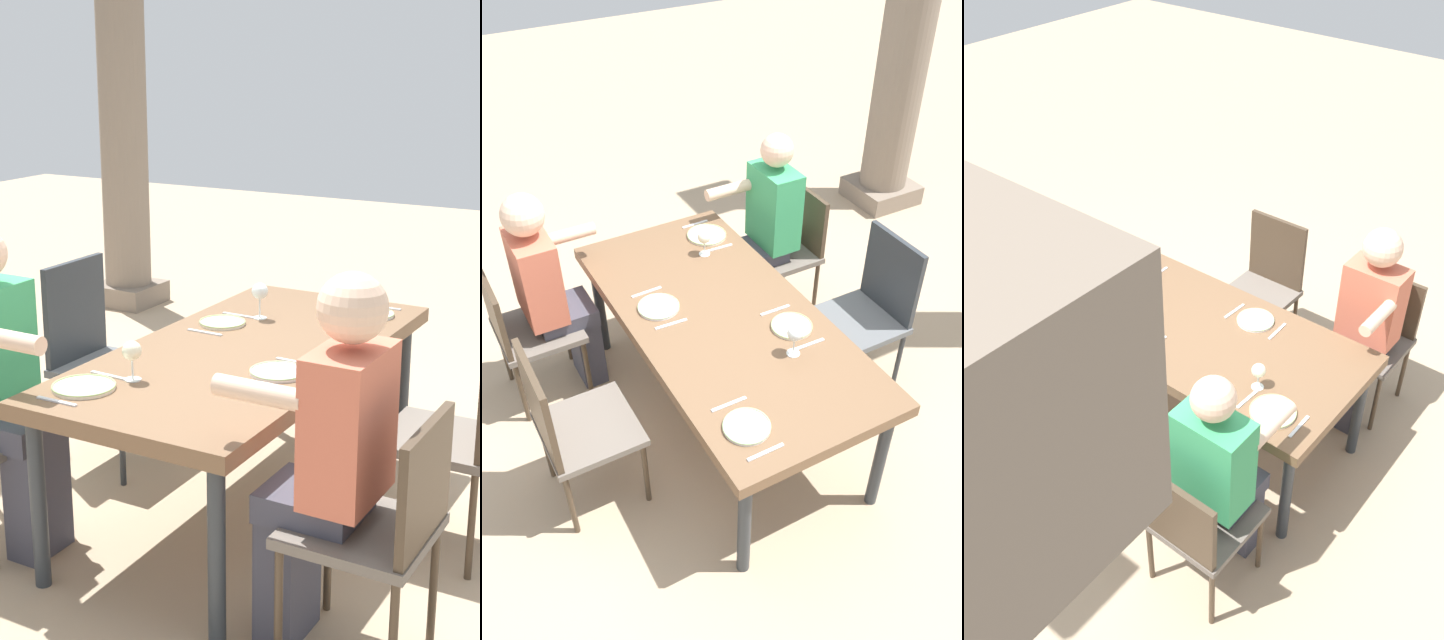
{
  "view_description": "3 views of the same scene",
  "coord_description": "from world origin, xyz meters",
  "views": [
    {
      "loc": [
        -3.17,
        -1.76,
        1.93
      ],
      "look_at": [
        0.1,
        0.08,
        0.82
      ],
      "focal_mm": 52.48,
      "sensor_mm": 36.0,
      "label": 1
    },
    {
      "loc": [
        2.23,
        -1.24,
        2.83
      ],
      "look_at": [
        0.04,
        -0.02,
        0.74
      ],
      "focal_mm": 36.67,
      "sensor_mm": 36.0,
      "label": 2
    },
    {
      "loc": [
        -1.88,
        2.28,
        3.1
      ],
      "look_at": [
        -0.05,
        0.01,
        0.82
      ],
      "focal_mm": 37.67,
      "sensor_mm": 36.0,
      "label": 3
    }
  ],
  "objects": [
    {
      "name": "spoon_0",
      "position": [
        -0.55,
        0.28,
        0.74
      ],
      "size": [
        0.02,
        0.17,
        0.01
      ],
      "primitive_type": "cube",
      "rotation": [
        0.0,
        0.0,
        -0.04
      ],
      "color": "silver",
      "rests_on": "dining_table"
    },
    {
      "name": "fork_1",
      "position": [
        -0.37,
        -0.26,
        0.74
      ],
      "size": [
        0.02,
        0.17,
        0.01
      ],
      "primitive_type": "cube",
      "rotation": [
        0.0,
        0.0,
        0.03
      ],
      "color": "silver",
      "rests_on": "dining_table"
    },
    {
      "name": "ground_plane",
      "position": [
        0.0,
        0.0,
        0.0
      ],
      "size": [
        16.0,
        16.0,
        0.0
      ],
      "primitive_type": "plane",
      "color": "tan"
    },
    {
      "name": "chair_mid_north",
      "position": [
        0.13,
        0.88,
        0.55
      ],
      "size": [
        0.44,
        0.44,
        0.96
      ],
      "color": "#5B5E61",
      "rests_on": "ground"
    },
    {
      "name": "chair_mid_south",
      "position": [
        0.13,
        -0.88,
        0.54
      ],
      "size": [
        0.44,
        0.44,
        0.95
      ],
      "color": "#6A6158",
      "rests_on": "ground"
    },
    {
      "name": "fork_0",
      "position": [
        -0.85,
        0.28,
        0.74
      ],
      "size": [
        0.02,
        0.17,
        0.01
      ],
      "primitive_type": "cube",
      "rotation": [
        0.0,
        0.0,
        0.01
      ],
      "color": "silver",
      "rests_on": "dining_table"
    },
    {
      "name": "diner_woman_green",
      "position": [
        -0.69,
        -0.68,
        0.7
      ],
      "size": [
        0.35,
        0.5,
        1.29
      ],
      "color": "#3F3F4C",
      "rests_on": "ground"
    },
    {
      "name": "plate_2",
      "position": [
        0.24,
        0.26,
        0.74
      ],
      "size": [
        0.21,
        0.21,
        0.02
      ],
      "color": "silver",
      "rests_on": "dining_table"
    },
    {
      "name": "stone_column_far",
      "position": [
        2.5,
        2.42,
        1.33
      ],
      "size": [
        0.46,
        0.46,
        2.71
      ],
      "color": "gray",
      "rests_on": "ground"
    },
    {
      "name": "dining_table",
      "position": [
        0.0,
        0.0,
        0.67
      ],
      "size": [
        1.91,
        0.91,
        0.74
      ],
      "color": "brown",
      "rests_on": "ground"
    },
    {
      "name": "plate_3",
      "position": [
        0.7,
        -0.27,
        0.74
      ],
      "size": [
        0.21,
        0.21,
        0.02
      ],
      "color": "white",
      "rests_on": "dining_table"
    },
    {
      "name": "plate_1",
      "position": [
        -0.22,
        -0.26,
        0.74
      ],
      "size": [
        0.22,
        0.22,
        0.02
      ],
      "color": "white",
      "rests_on": "dining_table"
    },
    {
      "name": "fork_3",
      "position": [
        0.55,
        -0.27,
        0.74
      ],
      "size": [
        0.02,
        0.17,
        0.01
      ],
      "primitive_type": "cube",
      "rotation": [
        0.0,
        0.0,
        -0.02
      ],
      "color": "silver",
      "rests_on": "dining_table"
    },
    {
      "name": "diner_man_white",
      "position": [
        -0.69,
        0.68,
        0.68
      ],
      "size": [
        0.35,
        0.49,
        1.28
      ],
      "color": "#3F3F4C",
      "rests_on": "ground"
    },
    {
      "name": "spoon_3",
      "position": [
        0.85,
        -0.27,
        0.74
      ],
      "size": [
        0.02,
        0.17,
        0.01
      ],
      "primitive_type": "cube",
      "rotation": [
        0.0,
        0.0,
        -0.0
      ],
      "color": "silver",
      "rests_on": "dining_table"
    },
    {
      "name": "chair_west_south",
      "position": [
        -0.69,
        -0.87,
        0.51
      ],
      "size": [
        0.44,
        0.44,
        0.86
      ],
      "color": "#6A6158",
      "rests_on": "ground"
    },
    {
      "name": "fork_2",
      "position": [
        0.09,
        0.26,
        0.74
      ],
      "size": [
        0.02,
        0.17,
        0.01
      ],
      "primitive_type": "cube",
      "rotation": [
        0.0,
        0.0,
        -0.02
      ],
      "color": "silver",
      "rests_on": "dining_table"
    },
    {
      "name": "spoon_2",
      "position": [
        0.39,
        0.26,
        0.74
      ],
      "size": [
        0.02,
        0.17,
        0.01
      ],
      "primitive_type": "cube",
      "rotation": [
        0.0,
        0.0,
        -0.03
      ],
      "color": "silver",
      "rests_on": "dining_table"
    },
    {
      "name": "plate_0",
      "position": [
        -0.7,
        0.28,
        0.74
      ],
      "size": [
        0.23,
        0.23,
        0.02
      ],
      "color": "silver",
      "rests_on": "dining_table"
    },
    {
      "name": "wine_glass_0",
      "position": [
        -0.54,
        0.18,
        0.84
      ],
      "size": [
        0.07,
        0.07,
        0.15
      ],
      "color": "white",
      "rests_on": "dining_table"
    },
    {
      "name": "wine_glass_2",
      "position": [
        0.41,
        0.16,
        0.86
      ],
      "size": [
        0.07,
        0.07,
        0.16
      ],
      "color": "white",
      "rests_on": "dining_table"
    },
    {
      "name": "spoon_1",
      "position": [
        -0.07,
        -0.26,
        0.74
      ],
      "size": [
        0.02,
        0.17,
        0.01
      ],
      "primitive_type": "cube",
      "rotation": [
        0.0,
        0.0,
        -0.05
      ],
      "color": "silver",
      "rests_on": "dining_table"
    }
  ]
}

